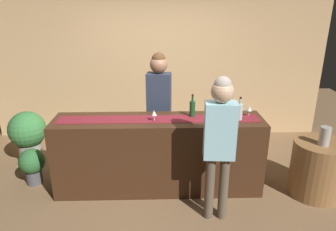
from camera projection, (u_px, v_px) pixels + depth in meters
The scene contains 14 objects.
ground_plane at pixel (159, 187), 4.37m from camera, with size 10.00×10.00×0.00m, color brown.
back_wall at pixel (158, 58), 5.65m from camera, with size 6.00×0.12×2.90m, color tan.
bar_counter at pixel (159, 154), 4.19m from camera, with size 2.71×0.60×1.00m, color #3D2314.
counter_runner_cloth at pixel (158, 119), 4.02m from camera, with size 2.58×0.28×0.01m, color maroon.
wine_bottle_clear at pixel (240, 111), 3.96m from camera, with size 0.07×0.07×0.30m.
wine_bottle_green at pixel (192, 108), 4.07m from camera, with size 0.07×0.07×0.30m.
wine_glass_near_customer at pixel (249, 109), 4.08m from camera, with size 0.07×0.07×0.14m.
wine_glass_mid_counter at pixel (154, 113), 3.92m from camera, with size 0.07×0.07×0.14m.
bartender at pixel (159, 99), 4.53m from camera, with size 0.37×0.25×1.76m.
customer_sipping at pixel (220, 135), 3.40m from camera, with size 0.35×0.24×1.72m.
round_side_table at pixel (317, 168), 4.10m from camera, with size 0.68×0.68×0.74m, color olive.
vase_on_side_table at pixel (325, 136), 3.87m from camera, with size 0.13×0.13×0.24m, color #A8A399.
potted_plant_tall at pixel (28, 134), 4.90m from camera, with size 0.57×0.57×0.83m.
potted_plant_small at pixel (32, 164), 4.36m from camera, with size 0.35×0.35×0.52m.
Camera 1 is at (0.02, -3.76, 2.44)m, focal length 33.62 mm.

